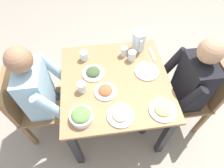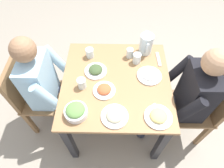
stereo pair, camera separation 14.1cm
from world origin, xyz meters
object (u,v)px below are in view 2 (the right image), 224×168
Objects in this scene: plate_dolmas at (96,70)px; water_glass_near_left at (90,53)px; diner_near at (52,86)px; diner_far at (183,97)px; plate_beans at (115,116)px; water_pitcher at (146,44)px; chair_far at (200,106)px; plate_rice_curry at (104,90)px; plate_fries at (158,116)px; plate_yoghurt at (149,75)px; water_glass_far_right at (130,53)px; salad_bowl at (76,111)px; dining_table at (116,89)px; chair_near at (34,94)px; water_glass_by_pitcher at (137,58)px; water_glass_near_right at (82,83)px.

plate_dolmas is 2.24× the size of water_glass_near_left.
diner_near is 1.15m from diner_far.
water_glass_near_left is at bearing -159.14° from plate_beans.
chair_far is at bearing 49.81° from water_pitcher.
plate_rice_curry and plate_fries have the same top height.
plate_yoghurt is 2.30× the size of water_glass_far_right.
salad_bowl is 0.83× the size of plate_fries.
plate_beans is at bearing -11.99° from water_glass_far_right.
water_glass_far_right is (-0.28, 0.12, 0.17)m from dining_table.
diner_far is 0.78m from plate_dolmas.
chair_near is 0.66m from plate_dolmas.
plate_beans reaches higher than plate_yoghurt.
diner_near is at bearing -74.80° from water_glass_by_pitcher.
plate_fries is 2.26× the size of water_glass_far_right.
plate_fries is (0.43, 0.49, -0.00)m from plate_dolmas.
water_glass_near_right is at bearing -48.86° from water_glass_far_right.
diner_near is 0.86m from plate_yoghurt.
chair_far is 4.34× the size of plate_beans.
plate_yoghurt is at bearing 35.20° from water_glass_far_right.
salad_bowl is (0.33, 0.28, 0.15)m from diner_near.
water_glass_near_left is at bearing -113.93° from diner_far.
dining_table is at bearing -78.63° from plate_yoghurt.
salad_bowl is at bearing -34.67° from water_glass_far_right.
salad_bowl is at bearing -40.15° from water_pitcher.
plate_rice_curry is 0.46m from plate_fries.
water_pitcher is (-0.34, 1.05, 0.35)m from chair_near.
water_glass_near_left is (-0.27, 0.53, 0.29)m from chair_near.
plate_dolmas is at bearing 164.50° from salad_bowl.
plate_yoghurt is 0.57m from water_glass_near_left.
chair_far reaches higher than salad_bowl.
water_glass_far_right reaches higher than water_glass_near_left.
water_glass_near_left is at bearing -98.33° from water_glass_by_pitcher.
chair_near is 1.00× the size of chair_far.
water_pitcher is 2.02× the size of water_glass_by_pitcher.
diner_far is at bearing 113.26° from plate_beans.
water_glass_near_right is 0.54m from water_glass_by_pitcher.
water_glass_near_right is (0.08, 0.50, 0.30)m from chair_near.
plate_beans is at bearing 20.86° from water_glass_near_left.
diner_near is at bearing -68.22° from water_pitcher.
chair_far is 1.36m from diner_near.
chair_near is 9.85× the size of water_glass_near_right.
plate_dolmas is 0.35m from water_glass_far_right.
water_glass_near_right is 0.95× the size of water_glass_by_pitcher.
plate_rice_curry is at bearing 77.33° from water_glass_near_right.
water_pitcher is 2.12× the size of water_glass_near_right.
water_glass_by_pitcher is at bearing -148.45° from plate_yoghurt.
water_glass_far_right is at bearing 168.01° from plate_beans.
plate_fries is at bearing 90.15° from plate_beans.
water_glass_by_pitcher is (-0.12, 0.36, 0.03)m from plate_dolmas.
plate_fries is (0.39, 0.03, 0.00)m from plate_yoghurt.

